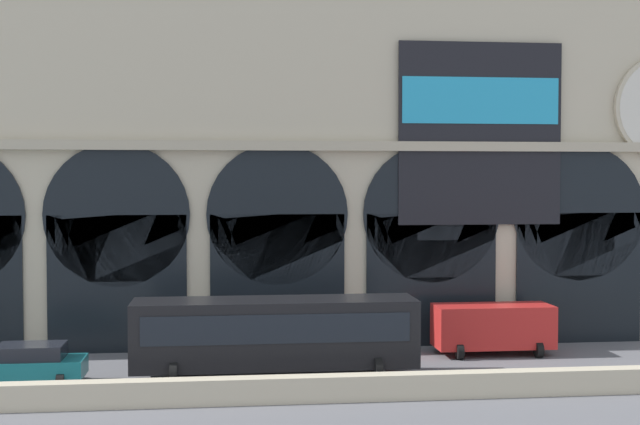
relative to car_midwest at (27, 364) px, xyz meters
name	(u,v)px	position (x,y,z in m)	size (l,w,h in m)	color
ground_plane	(286,373)	(9.85, 0.85, -0.80)	(200.00, 200.00, 0.00)	slate
quay_parapet_wall	(295,389)	(9.85, -3.58, -0.35)	(90.00, 0.70, 0.91)	beige
station_building	(276,126)	(9.91, 7.84, 9.50)	(44.38, 4.40, 21.36)	beige
car_midwest	(27,364)	(0.00, 0.00, 0.00)	(4.40, 2.22, 1.55)	#19727A
bus_center	(275,333)	(9.38, 0.04, 0.98)	(11.00, 3.25, 3.10)	black
van_mideast	(493,326)	(19.25, 3.53, 0.44)	(5.20, 2.48, 2.20)	red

